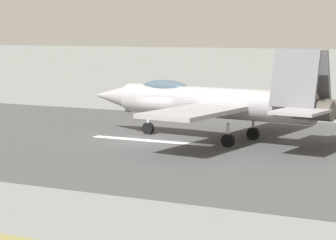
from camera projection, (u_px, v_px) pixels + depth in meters
The scene contains 4 objects.
ground_plane at pixel (144, 140), 42.42m from camera, with size 400.00×400.00×0.00m, color slate.
runway_strip at pixel (144, 140), 42.41m from camera, with size 240.00×26.00×0.02m.
fighter_jet at pixel (215, 101), 41.95m from camera, with size 17.24×14.85×5.58m.
crew_person at pixel (128, 102), 56.82m from camera, with size 0.45×0.64×1.60m.
Camera 1 is at (-19.96, 36.88, 6.67)m, focal length 75.23 mm.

